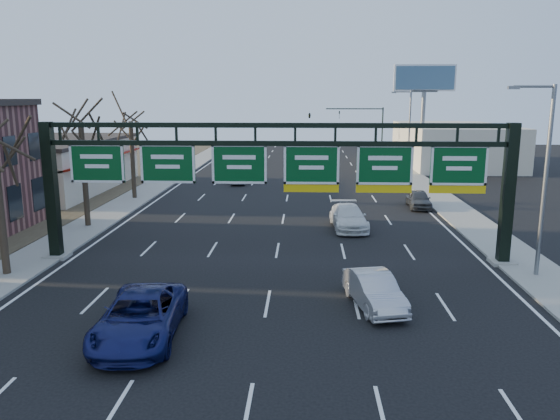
{
  "coord_description": "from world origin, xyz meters",
  "views": [
    {
      "loc": [
        1.53,
        -19.44,
        8.48
      ],
      "look_at": [
        0.35,
        5.76,
        3.2
      ],
      "focal_mm": 35.0,
      "sensor_mm": 36.0,
      "label": 1
    }
  ],
  "objects_px": {
    "sign_gantry": "(278,173)",
    "car_silver_sedan": "(374,290)",
    "car_blue_suv": "(140,317)",
    "car_white_wagon": "(348,217)"
  },
  "relations": [
    {
      "from": "sign_gantry",
      "to": "car_silver_sedan",
      "type": "relative_size",
      "value": 5.71
    },
    {
      "from": "car_blue_suv",
      "to": "car_white_wagon",
      "type": "distance_m",
      "value": 18.99
    },
    {
      "from": "car_white_wagon",
      "to": "car_silver_sedan",
      "type": "bearing_deg",
      "value": -94.26
    },
    {
      "from": "sign_gantry",
      "to": "car_silver_sedan",
      "type": "xyz_separation_m",
      "value": [
        4.22,
        -6.18,
        -3.92
      ]
    },
    {
      "from": "car_silver_sedan",
      "to": "sign_gantry",
      "type": "bearing_deg",
      "value": 111.61
    },
    {
      "from": "car_blue_suv",
      "to": "sign_gantry",
      "type": "bearing_deg",
      "value": 61.35
    },
    {
      "from": "sign_gantry",
      "to": "car_white_wagon",
      "type": "relative_size",
      "value": 4.76
    },
    {
      "from": "sign_gantry",
      "to": "car_blue_suv",
      "type": "xyz_separation_m",
      "value": [
        -4.45,
        -9.52,
        -3.82
      ]
    },
    {
      "from": "sign_gantry",
      "to": "car_blue_suv",
      "type": "bearing_deg",
      "value": -115.08
    },
    {
      "from": "sign_gantry",
      "to": "car_white_wagon",
      "type": "xyz_separation_m",
      "value": [
        4.2,
        7.39,
        -3.88
      ]
    }
  ]
}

